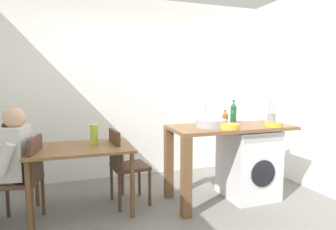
# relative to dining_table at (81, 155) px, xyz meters

# --- Properties ---
(ground_plane) EXTENTS (5.46, 5.46, 0.00)m
(ground_plane) POSITION_rel_dining_table_xyz_m (0.87, -0.63, -0.64)
(ground_plane) COLOR slate
(wall_back) EXTENTS (4.60, 0.10, 2.70)m
(wall_back) POSITION_rel_dining_table_xyz_m (0.87, 1.12, 0.71)
(wall_back) COLOR white
(wall_back) RESTS_ON ground_plane
(dining_table) EXTENTS (1.10, 0.76, 0.74)m
(dining_table) POSITION_rel_dining_table_xyz_m (0.00, 0.00, 0.00)
(dining_table) COLOR brown
(dining_table) RESTS_ON ground_plane
(chair_person_seat) EXTENTS (0.46, 0.46, 0.90)m
(chair_person_seat) POSITION_rel_dining_table_xyz_m (-0.55, -0.11, -0.14)
(chair_person_seat) COLOR #4C3323
(chair_person_seat) RESTS_ON ground_plane
(chair_opposite) EXTENTS (0.44, 0.44, 0.90)m
(chair_opposite) POSITION_rel_dining_table_xyz_m (0.48, 0.04, -0.14)
(chair_opposite) COLOR #4C3323
(chair_opposite) RESTS_ON ground_plane
(seated_person) EXTENTS (0.53, 0.53, 1.20)m
(seated_person) POSITION_rel_dining_table_xyz_m (-0.71, -0.08, 0.03)
(seated_person) COLOR #595651
(seated_person) RESTS_ON ground_plane
(kitchen_counter) EXTENTS (1.50, 0.68, 0.92)m
(kitchen_counter) POSITION_rel_dining_table_xyz_m (1.53, -0.21, 0.12)
(kitchen_counter) COLOR brown
(kitchen_counter) RESTS_ON ground_plane
(washing_machine) EXTENTS (0.60, 0.61, 0.86)m
(washing_machine) POSITION_rel_dining_table_xyz_m (2.01, -0.22, -0.21)
(washing_machine) COLOR silver
(washing_machine) RESTS_ON ground_plane
(sink_basin) EXTENTS (0.38, 0.38, 0.09)m
(sink_basin) POSITION_rel_dining_table_xyz_m (1.48, -0.21, 0.32)
(sink_basin) COLOR #9EA0A5
(sink_basin) RESTS_ON kitchen_counter
(tap) EXTENTS (0.02, 0.02, 0.28)m
(tap) POSITION_rel_dining_table_xyz_m (1.48, -0.03, 0.42)
(tap) COLOR #B2B2B7
(tap) RESTS_ON kitchen_counter
(bottle_tall_green) EXTENTS (0.07, 0.07, 0.19)m
(bottle_tall_green) POSITION_rel_dining_table_xyz_m (1.71, -0.14, 0.36)
(bottle_tall_green) COLOR brown
(bottle_tall_green) RESTS_ON kitchen_counter
(bottle_squat_brown) EXTENTS (0.06, 0.06, 0.21)m
(bottle_squat_brown) POSITION_rel_dining_table_xyz_m (1.82, -0.13, 0.37)
(bottle_squat_brown) COLOR #19592D
(bottle_squat_brown) RESTS_ON kitchen_counter
(bottle_clear_small) EXTENTS (0.08, 0.08, 0.30)m
(bottle_clear_small) POSITION_rel_dining_table_xyz_m (1.93, 0.03, 0.41)
(bottle_clear_small) COLOR #19592D
(bottle_clear_small) RESTS_ON kitchen_counter
(mixing_bowl) EXTENTS (0.22, 0.22, 0.06)m
(mixing_bowl) POSITION_rel_dining_table_xyz_m (1.61, -0.41, 0.31)
(mixing_bowl) COLOR gold
(mixing_bowl) RESTS_ON kitchen_counter
(utensil_crock) EXTENTS (0.11, 0.11, 0.30)m
(utensil_crock) POSITION_rel_dining_table_xyz_m (2.38, -0.16, 0.35)
(utensil_crock) COLOR gray
(utensil_crock) RESTS_ON kitchen_counter
(colander) EXTENTS (0.20, 0.20, 0.06)m
(colander) POSITION_rel_dining_table_xyz_m (2.20, -0.43, 0.31)
(colander) COLOR gold
(colander) RESTS_ON kitchen_counter
(vase) EXTENTS (0.09, 0.09, 0.23)m
(vase) POSITION_rel_dining_table_xyz_m (0.15, 0.10, 0.21)
(vase) COLOR #A8C63D
(vase) RESTS_ON dining_table
(scissors) EXTENTS (0.15, 0.06, 0.01)m
(scissors) POSITION_rel_dining_table_xyz_m (1.70, -0.31, 0.28)
(scissors) COLOR #B2B2B7
(scissors) RESTS_ON kitchen_counter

